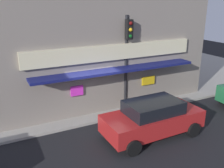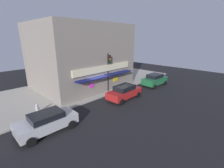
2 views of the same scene
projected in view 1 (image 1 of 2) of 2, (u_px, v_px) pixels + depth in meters
The scene contains 7 objects.
ground_plane at pixel (98, 123), 11.96m from camera, with size 50.89×50.89×0.00m, color black.
sidewalk at pixel (66, 89), 16.49m from camera, with size 33.93×10.75×0.12m, color #A39E93.
corner_building at pixel (81, 22), 15.82m from camera, with size 11.89×10.11×8.38m.
traffic_light at pixel (127, 50), 12.47m from camera, with size 0.32×0.58×4.82m.
trash_can at pixel (148, 85), 15.59m from camera, with size 0.52×0.52×0.94m, color #2D2D2D.
pedestrian at pixel (184, 76), 15.82m from camera, with size 0.46×0.55×1.72m.
parked_car_red at pixel (153, 118), 10.63m from camera, with size 4.35×2.06×1.60m.
Camera 1 is at (-4.25, -9.90, 5.57)m, focal length 39.92 mm.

